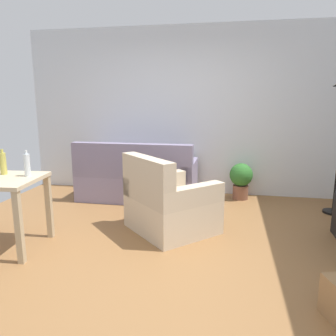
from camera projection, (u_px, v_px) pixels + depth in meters
name	position (u px, v px, depth m)	size (l,w,h in m)	color
ground_plane	(150.00, 245.00, 3.56)	(5.20, 4.40, 0.02)	olive
wall_rear	(181.00, 112.00, 5.40)	(5.20, 0.10, 2.70)	silver
couch	(137.00, 180.00, 5.14)	(1.81, 0.84, 0.92)	gray
potted_plant	(241.00, 178.00, 5.14)	(0.36, 0.36, 0.57)	brown
armchair	(168.00, 205.00, 3.88)	(1.23, 1.23, 0.92)	beige
bottle_squat	(3.00, 163.00, 3.47)	(0.07, 0.07, 0.27)	#BCB24C
bottle_clear	(27.00, 165.00, 3.40)	(0.06, 0.06, 0.27)	silver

